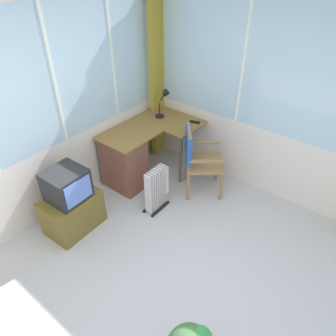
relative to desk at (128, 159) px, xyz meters
name	(u,v)px	position (x,y,z in m)	size (l,w,h in m)	color
ground	(178,306)	(-1.08, -1.70, -0.45)	(5.27, 5.07, 0.06)	#BCBABE
north_window_panel	(25,122)	(-1.08, 0.36, 0.89)	(4.27, 0.07, 2.61)	silver
east_window_panel	(293,106)	(1.09, -1.70, 0.88)	(0.07, 4.07, 2.61)	silver
curtain_corner	(158,76)	(0.96, 0.23, 0.84)	(0.35, 0.07, 2.51)	#A58A2A
desk	(128,159)	(0.00, 0.00, 0.00)	(1.33, 0.91, 0.77)	olive
desk_lamp	(166,98)	(0.79, -0.03, 0.62)	(0.22, 0.19, 0.41)	black
tv_remote	(194,122)	(0.88, -0.49, 0.36)	(0.04, 0.15, 0.02)	black
wooden_armchair	(195,154)	(0.45, -0.80, 0.18)	(0.67, 0.67, 0.95)	#9A7145
tv_on_stand	(71,204)	(-1.03, -0.09, -0.05)	(0.66, 0.47, 0.83)	brown
space_heater	(157,188)	(-0.13, -0.64, -0.11)	(0.39, 0.18, 0.61)	silver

